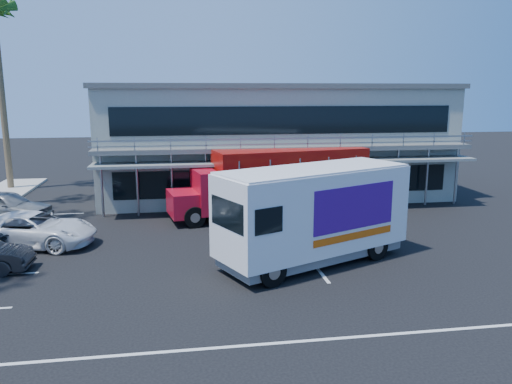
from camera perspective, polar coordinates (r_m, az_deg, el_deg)
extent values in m
plane|color=black|center=(19.97, 1.11, -8.63)|extent=(120.00, 120.00, 0.00)
cube|color=gray|center=(34.22, 1.73, 5.83)|extent=(22.00, 10.00, 7.00)
cube|color=#515454|center=(34.05, 1.77, 11.96)|extent=(22.40, 10.40, 0.30)
cube|color=#515454|center=(28.75, 3.79, 4.93)|extent=(22.00, 1.20, 0.25)
cube|color=gray|center=(28.17, 4.05, 5.82)|extent=(22.00, 0.08, 0.90)
cube|color=slate|center=(28.55, 3.90, 3.47)|extent=(22.00, 1.80, 0.15)
cube|color=black|center=(29.60, 3.50, 1.21)|extent=(20.00, 0.06, 1.60)
cube|color=black|center=(29.18, 3.58, 8.19)|extent=(20.00, 0.06, 1.60)
cylinder|color=brown|center=(38.82, -26.97, 8.98)|extent=(0.44, 0.44, 12.00)
cube|color=#B50E23|center=(26.53, -8.26, -1.28)|extent=(1.89, 2.62, 1.28)
cube|color=#B50E23|center=(26.64, -5.83, 0.12)|extent=(1.52, 2.80, 2.23)
cube|color=black|center=(26.53, -5.86, 1.47)|extent=(0.46, 2.23, 0.74)
cube|color=#9F1609|center=(28.03, 3.91, 2.16)|extent=(8.84, 4.14, 2.76)
cube|color=slate|center=(28.34, 3.87, -1.13)|extent=(8.77, 3.74, 0.32)
cube|color=white|center=(26.84, 5.03, 1.49)|extent=(7.70, 1.43, 0.90)
cube|color=white|center=(29.26, 2.88, 2.35)|extent=(7.70, 1.43, 0.90)
cylinder|color=black|center=(25.59, -7.02, -2.89)|extent=(1.14, 0.47, 1.11)
cylinder|color=black|center=(27.82, -8.05, -1.75)|extent=(1.14, 0.47, 1.11)
cylinder|color=black|center=(26.49, 0.19, -2.31)|extent=(1.14, 0.47, 1.11)
cylinder|color=black|center=(28.64, -1.36, -1.26)|extent=(1.14, 0.47, 1.11)
cylinder|color=black|center=(28.54, 9.90, -1.47)|extent=(1.14, 0.47, 1.11)
cylinder|color=black|center=(30.55, 7.78, -0.55)|extent=(1.14, 0.47, 1.11)
cube|color=white|center=(20.06, 6.61, -1.98)|extent=(8.40, 5.79, 3.19)
cube|color=slate|center=(20.55, 6.49, -6.78)|extent=(8.00, 5.41, 0.40)
cube|color=black|center=(17.76, -3.28, -2.55)|extent=(0.98, 2.07, 1.08)
cube|color=white|center=(19.75, 6.72, 2.63)|extent=(8.24, 5.68, 0.09)
cube|color=#460D79|center=(19.62, 11.26, -1.75)|extent=(3.75, 1.72, 1.71)
cube|color=#460D79|center=(21.62, 6.14, -0.37)|extent=(3.75, 1.72, 1.71)
cube|color=#F2590C|center=(19.90, 11.15, -4.95)|extent=(3.75, 1.71, 0.29)
cylinder|color=black|center=(17.97, 1.89, -9.13)|extent=(1.11, 0.71, 1.10)
cylinder|color=black|center=(19.88, -2.15, -7.07)|extent=(1.11, 0.71, 1.10)
cylinder|color=black|center=(21.27, 13.61, -6.14)|extent=(1.11, 0.71, 1.10)
cylinder|color=black|center=(22.90, 9.19, -4.69)|extent=(1.11, 0.71, 1.10)
imported|color=white|center=(24.56, -24.13, -3.93)|extent=(5.96, 3.74, 1.53)
imported|color=gray|center=(29.71, -26.77, -1.47)|extent=(5.32, 3.42, 1.68)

